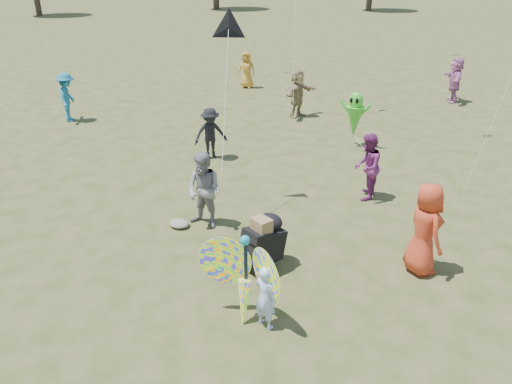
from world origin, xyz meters
The scene contains 15 objects.
ground centered at (0.00, 0.00, 0.00)m, with size 160.00×160.00×0.00m, color #51592B.
child_girl centered at (1.27, -0.82, 0.56)m, with size 0.41×0.27×1.11m, color #B4CFFF.
adult_man centered at (-1.46, 1.47, 0.85)m, with size 0.83×0.65×1.70m, color gray.
grey_bag centered at (-1.95, 1.14, 0.07)m, with size 0.47×0.38×0.15m, color slate.
crowd_a centered at (3.07, 2.02, 0.89)m, with size 0.87×0.57×1.79m, color #BF3A1E.
crowd_b centered at (-3.67, 4.96, 0.76)m, with size 0.98×0.56×1.52m, color black.
crowd_d centered at (-3.30, 10.14, 0.88)m, with size 1.63×0.52×1.76m, color #97835D.
crowd_e centered at (1.15, 4.57, 0.82)m, with size 0.80×0.62×1.65m, color #712562.
crowd_g centered at (-7.26, 13.18, 0.81)m, with size 0.79×0.51×1.61m, color gold.
crowd_i centered at (-10.26, 5.58, 0.87)m, with size 1.13×0.65×1.74m, color #1B6F94.
crowd_j centered at (1.38, 15.21, 0.91)m, with size 1.68×0.54×1.81m, color #B1659F.
jogging_stroller centered at (0.45, 0.66, 0.61)m, with size 0.73×1.13×1.09m.
butterfly_kite centered at (0.89, -0.80, 0.77)m, with size 1.74×0.75×1.73m.
delta_kite_rig centered at (-1.70, 2.96, 4.02)m, with size 1.10×1.73×3.08m.
alien_kite centered at (-0.38, 8.03, 0.97)m, with size 1.12×0.69×1.74m.
Camera 1 is at (4.28, -6.46, 5.39)m, focal length 35.00 mm.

